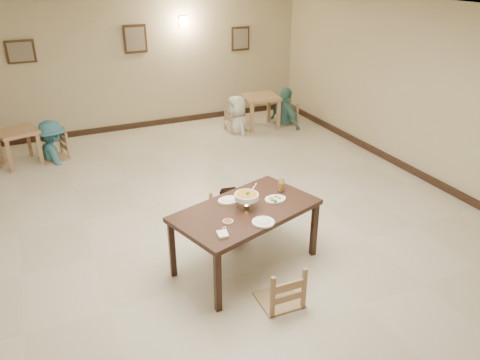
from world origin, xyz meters
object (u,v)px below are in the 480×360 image
bg_table_right (261,101)px  bg_chair_lr (51,134)px  chair_near (280,265)px  curry_warmer (247,197)px  bg_chair_rr (286,104)px  main_diner (228,188)px  bg_chair_rl (237,111)px  bg_diner_b (48,121)px  bg_diner_d (286,88)px  bg_diner_c (237,96)px  bg_table_left (17,137)px  main_table (246,214)px  drink_glass (281,186)px  chair_far (228,201)px

bg_table_right → bg_chair_lr: bearing=-179.3°
chair_near → curry_warmer: size_ratio=3.02×
bg_chair_lr → bg_chair_rr: bearing=75.8°
bg_table_right → bg_chair_lr: 4.55m
bg_table_right → main_diner: bearing=-122.1°
main_diner → bg_table_right: bearing=-133.2°
bg_chair_rl → chair_near: bearing=161.4°
bg_chair_lr → bg_diner_b: bearing=0.0°
chair_near → curry_warmer: 0.95m
bg_diner_d → bg_diner_c: bearing=79.4°
bg_table_left → bg_diner_d: 5.77m
main_table → bg_chair_rl: 5.15m
bg_table_right → main_table: bearing=-118.7°
main_diner → bg_diner_b: bg_diner_b is taller
drink_glass → bg_diner_d: size_ratio=0.09×
drink_glass → bg_diner_c: bg_diner_c is taller
drink_glass → bg_table_right: bearing=66.3°
chair_near → bg_chair_lr: size_ratio=0.96×
chair_near → bg_diner_b: 5.88m
main_table → bg_chair_rr: bg_chair_rr is taller
bg_diner_b → chair_far: bearing=-171.6°
bg_table_right → bg_diner_b: size_ratio=0.54×
chair_far → bg_diner_d: 5.05m
bg_table_right → bg_chair_rl: bearing=-177.2°
curry_warmer → bg_table_left: curry_warmer is taller
bg_chair_lr → main_table: bearing=8.3°
bg_chair_lr → bg_diner_b: size_ratio=0.66×
chair_far → bg_table_right: chair_far is taller
main_diner → bg_table_left: main_diner is taller
bg_chair_lr → bg_chair_rr: bg_chair_lr is taller
chair_far → bg_chair_rr: chair_far is taller
bg_chair_rl → bg_chair_rr: (1.24, -0.03, 0.02)m
main_table → bg_table_left: 5.38m
drink_glass → bg_diner_c: (1.37, 4.51, -0.07)m
chair_near → bg_chair_rl: (1.94, 5.55, -0.03)m
bg_diner_d → bg_chair_rl: bearing=79.4°
chair_far → bg_chair_lr: chair_far is taller
main_table → bg_table_right: main_table is taller
main_diner → bg_diner_c: bg_diner_c is taller
chair_near → chair_far: bearing=-89.4°
main_table → drink_glass: bearing=2.9°
bg_diner_d → bg_diner_b: bearing=80.9°
bg_table_right → bg_chair_rr: (0.62, -0.06, -0.12)m
main_diner → drink_glass: bearing=130.3°
drink_glass → main_table: bearing=-159.3°
main_table → bg_diner_c: size_ratio=1.19×
drink_glass → bg_diner_b: 5.17m
bg_table_right → drink_glass: bearing=-113.7°
curry_warmer → drink_glass: curry_warmer is taller
chair_far → bg_table_right: size_ratio=1.25×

